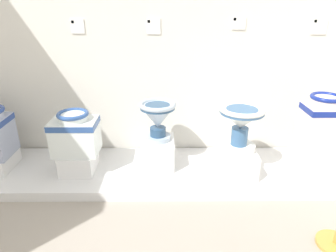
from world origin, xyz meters
The scene contains 14 objects.
wall_back centered at (2.04, 2.51, 1.42)m, with size 4.28×0.06×2.84m, color silver.
display_platform centered at (2.04, 2.05, 0.04)m, with size 3.65×0.81×0.09m, color white.
plinth_block_central_ornate centered at (1.33, 2.02, 0.18)m, with size 0.30×0.32×0.19m, color white.
antique_toilet_central_ornate centered at (1.33, 2.02, 0.47)m, with size 0.40×0.29×0.39m.
plinth_block_squat_floral centered at (2.06, 2.12, 0.22)m, with size 0.30×0.34×0.26m, color white.
antique_toilet_squat_floral centered at (2.06, 2.12, 0.58)m, with size 0.33×0.33×0.36m.
plinth_block_slender_white centered at (2.78, 1.98, 0.20)m, with size 0.30×0.39×0.22m, color white.
antique_toilet_slender_white centered at (2.78, 1.98, 0.59)m, with size 0.39×0.39×0.41m.
plinth_block_leftmost centered at (3.51, 2.04, 0.22)m, with size 0.39×0.31×0.27m, color white.
antique_toilet_leftmost centered at (3.51, 2.04, 0.59)m, with size 0.32×0.28×0.44m.
info_placard_second centered at (1.33, 2.47, 1.32)m, with size 0.12×0.01×0.13m.
info_placard_third centered at (2.02, 2.47, 1.32)m, with size 0.13×0.01×0.14m.
info_placard_fourth centered at (2.80, 2.47, 1.35)m, with size 0.13×0.01×0.11m.
info_placard_fifth centered at (3.54, 2.47, 1.32)m, with size 0.14×0.01×0.15m.
Camera 1 is at (2.14, -0.39, 1.54)m, focal length 31.89 mm.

